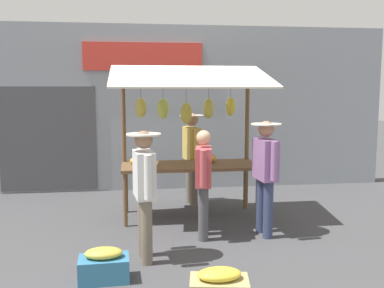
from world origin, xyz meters
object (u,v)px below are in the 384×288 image
object	(u,v)px
vendor_with_sunhat	(192,151)
produce_crate_near	(104,266)
market_stall	(189,122)
shopper_with_ponytail	(204,177)
produce_crate_side	(219,288)
shopper_in_grey_tee	(265,168)
shopper_with_shopping_bag	(144,185)

from	to	relation	value
vendor_with_sunhat	produce_crate_near	distance (m)	3.44
market_stall	shopper_with_ponytail	world-z (taller)	market_stall
market_stall	produce_crate_side	world-z (taller)	market_stall
market_stall	produce_crate_near	world-z (taller)	market_stall
market_stall	produce_crate_side	distance (m)	3.34
shopper_in_grey_tee	produce_crate_side	world-z (taller)	shopper_in_grey_tee
market_stall	vendor_with_sunhat	xyz separation A→B (m)	(-0.15, -0.70, -0.58)
shopper_with_ponytail	shopper_with_shopping_bag	bearing A→B (deg)	140.85
shopper_in_grey_tee	produce_crate_side	size ratio (longest dim) A/B	2.64
shopper_with_ponytail	produce_crate_side	bearing A→B (deg)	-174.11
vendor_with_sunhat	shopper_in_grey_tee	distance (m)	1.97
produce_crate_side	shopper_with_ponytail	bearing A→B (deg)	-94.58
shopper_with_shopping_bag	shopper_in_grey_tee	size ratio (longest dim) A/B	0.97
shopper_with_shopping_bag	produce_crate_near	distance (m)	1.05
shopper_with_shopping_bag	shopper_in_grey_tee	xyz separation A→B (m)	(-1.73, -0.71, 0.03)
shopper_in_grey_tee	shopper_with_ponytail	size ratio (longest dim) A/B	1.08
shopper_with_ponytail	produce_crate_near	size ratio (longest dim) A/B	2.74
shopper_with_shopping_bag	produce_crate_near	size ratio (longest dim) A/B	2.87
shopper_with_ponytail	produce_crate_side	world-z (taller)	shopper_with_ponytail
shopper_with_shopping_bag	shopper_with_ponytail	distance (m)	1.11
market_stall	shopper_with_shopping_bag	world-z (taller)	market_stall
shopper_with_ponytail	produce_crate_near	xyz separation A→B (m)	(1.31, 1.25, -0.70)
shopper_in_grey_tee	produce_crate_near	bearing A→B (deg)	115.03
market_stall	shopper_with_ponytail	xyz separation A→B (m)	(-0.07, 1.09, -0.69)
shopper_with_shopping_bag	shopper_in_grey_tee	world-z (taller)	shopper_in_grey_tee
market_stall	produce_crate_near	xyz separation A→B (m)	(1.24, 2.34, -1.40)
vendor_with_sunhat	produce_crate_near	size ratio (longest dim) A/B	2.98
shopper_in_grey_tee	market_stall	bearing A→B (deg)	36.72
market_stall	vendor_with_sunhat	size ratio (longest dim) A/B	1.50
shopper_with_shopping_bag	market_stall	bearing A→B (deg)	-30.12
vendor_with_sunhat	produce_crate_side	distance (m)	3.82
produce_crate_side	vendor_with_sunhat	bearing A→B (deg)	-93.51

